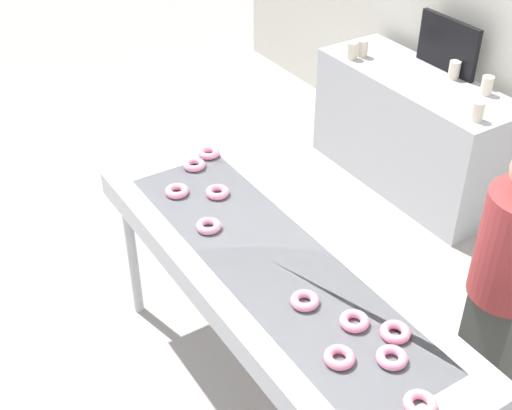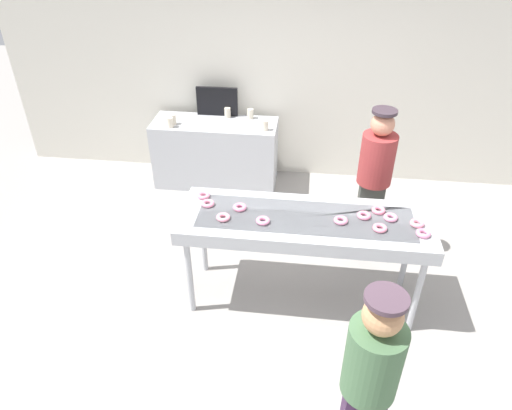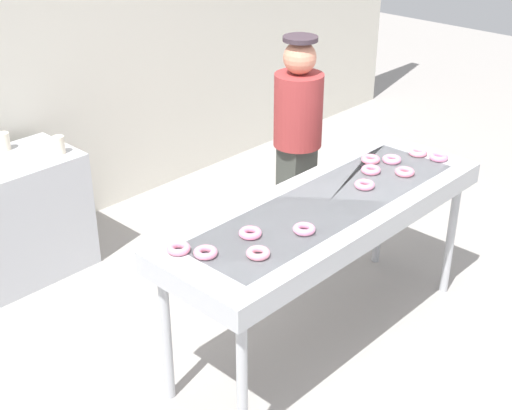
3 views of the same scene
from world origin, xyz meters
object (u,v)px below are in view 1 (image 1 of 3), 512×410
strawberry_donut_4 (177,191)px  paper_cup_1 (363,48)px  strawberry_donut_11 (420,404)px  strawberry_donut_6 (395,332)px  strawberry_donut_5 (208,226)px  fryer_conveyor (271,274)px  strawberry_donut_9 (194,165)px  strawberry_donut_1 (339,357)px  paper_cup_0 (454,70)px  strawberry_donut_2 (209,153)px  strawberry_donut_10 (354,321)px  worker_baker (508,284)px  strawberry_donut_8 (217,192)px  paper_cup_4 (352,51)px  strawberry_donut_0 (305,301)px  strawberry_donut_7 (392,358)px  paper_cup_2 (478,111)px  paper_cup_3 (487,85)px  prep_counter (411,131)px  menu_display (448,45)px

strawberry_donut_4 → paper_cup_1: 2.28m
strawberry_donut_4 → strawberry_donut_11: size_ratio=1.00×
strawberry_donut_6 → paper_cup_1: size_ratio=0.96×
strawberry_donut_5 → paper_cup_1: 2.46m
fryer_conveyor → strawberry_donut_9: bearing=174.7°
strawberry_donut_1 → paper_cup_0: (-1.68, 2.33, -0.04)m
strawberry_donut_2 → strawberry_donut_10: size_ratio=1.00×
fryer_conveyor → worker_baker: (0.65, 0.78, 0.06)m
strawberry_donut_1 → strawberry_donut_4: bearing=-179.7°
fryer_conveyor → strawberry_donut_1: bearing=-9.7°
strawberry_donut_8 → strawberry_donut_10: 1.08m
paper_cup_1 → paper_cup_4: 0.09m
strawberry_donut_0 → paper_cup_0: (-1.37, 2.26, -0.04)m
strawberry_donut_7 → worker_baker: bearing=95.6°
strawberry_donut_6 → paper_cup_2: (-1.18, 1.74, -0.04)m
strawberry_donut_9 → strawberry_donut_10: bearing=-0.8°
strawberry_donut_7 → paper_cup_3: bearing=124.6°
paper_cup_1 → paper_cup_2: (1.16, -0.04, 0.00)m
paper_cup_4 → strawberry_donut_0: bearing=-43.0°
strawberry_donut_10 → paper_cup_3: size_ratio=0.96×
strawberry_donut_2 → paper_cup_2: (0.39, 1.69, -0.04)m
prep_counter → paper_cup_3: paper_cup_3 is taller
paper_cup_4 → strawberry_donut_7: bearing=-36.2°
worker_baker → strawberry_donut_4: bearing=16.7°
fryer_conveyor → paper_cup_4: (-1.71, 1.84, 0.05)m
strawberry_donut_10 → menu_display: size_ratio=0.23×
fryer_conveyor → strawberry_donut_2: 0.96m
strawberry_donut_11 → paper_cup_1: size_ratio=0.96×
strawberry_donut_2 → strawberry_donut_7: same height
strawberry_donut_6 → paper_cup_2: size_ratio=0.96×
strawberry_donut_1 → strawberry_donut_8: size_ratio=1.00×
strawberry_donut_9 → strawberry_donut_10: 1.37m
strawberry_donut_8 → worker_baker: bearing=30.7°
prep_counter → paper_cup_2: paper_cup_2 is taller
menu_display → strawberry_donut_9: bearing=-81.3°
strawberry_donut_4 → prep_counter: (-0.51, 2.15, -0.54)m
menu_display → prep_counter: bearing=-90.0°
strawberry_donut_4 → strawberry_donut_1: bearing=0.3°
strawberry_donut_0 → paper_cup_3: (-1.07, 2.26, -0.04)m
strawberry_donut_11 → strawberry_donut_5: bearing=-174.8°
strawberry_donut_10 → paper_cup_4: (-2.21, 1.78, -0.04)m
strawberry_donut_1 → strawberry_donut_7: bearing=57.5°
strawberry_donut_7 → paper_cup_0: paper_cup_0 is taller
menu_display → paper_cup_2: bearing=-30.1°
strawberry_donut_7 → paper_cup_4: paper_cup_4 is taller
paper_cup_0 → fryer_conveyor: bearing=-64.4°
strawberry_donut_2 → paper_cup_0: 2.02m
paper_cup_1 → menu_display: size_ratio=0.24×
paper_cup_2 → strawberry_donut_5: bearing=-84.5°
strawberry_donut_9 → menu_display: size_ratio=0.23×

